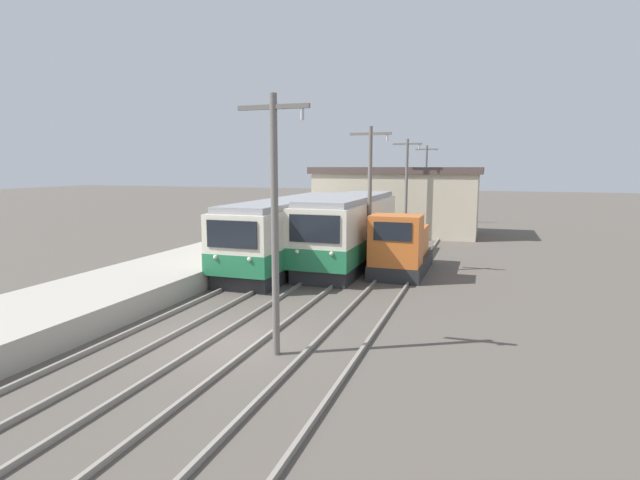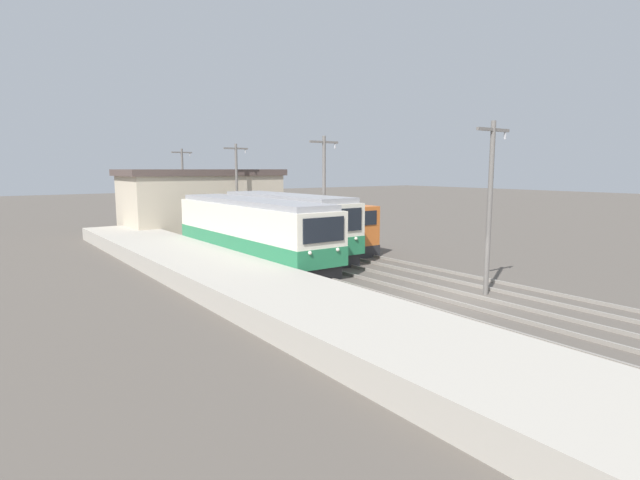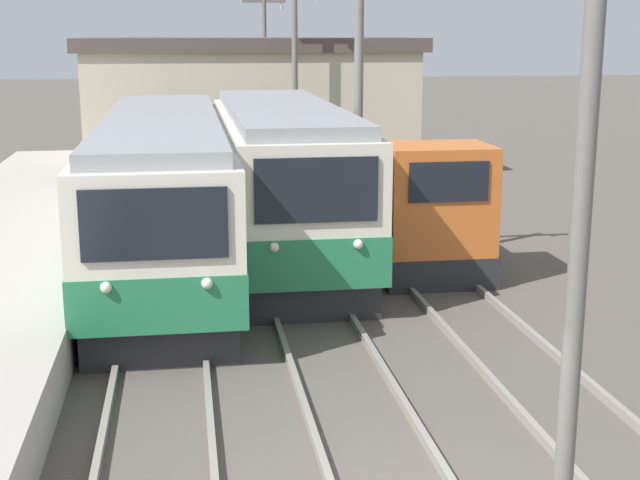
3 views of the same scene
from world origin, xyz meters
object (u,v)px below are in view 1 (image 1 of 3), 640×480
at_px(catenary_mast_far, 406,186).
at_px(shunting_locomotive, 401,249).
at_px(catenary_mast_near, 275,217).
at_px(catenary_mast_mid, 370,194).
at_px(commuter_train_center, 349,233).
at_px(commuter_train_left, 294,234).
at_px(catenary_mast_distant, 426,181).

bearing_deg(catenary_mast_far, shunting_locomotive, -82.11).
xyz_separation_m(catenary_mast_near, catenary_mast_far, (0.00, 22.61, 0.00)).
height_order(catenary_mast_mid, catenary_mast_far, same).
relative_size(commuter_train_center, shunting_locomotive, 2.01).
xyz_separation_m(commuter_train_left, catenary_mast_mid, (4.31, -1.01, 2.21)).
distance_m(commuter_train_left, catenary_mast_distant, 22.14).
bearing_deg(catenary_mast_near, catenary_mast_distant, 90.00).
distance_m(commuter_train_center, catenary_mast_distant, 20.90).
relative_size(commuter_train_left, catenary_mast_far, 1.96).
bearing_deg(catenary_mast_mid, catenary_mast_near, -90.00).
xyz_separation_m(commuter_train_center, catenary_mast_far, (1.51, 9.43, 2.15)).
height_order(catenary_mast_near, catenary_mast_distant, same).
height_order(catenary_mast_far, catenary_mast_distant, same).
distance_m(catenary_mast_mid, catenary_mast_distant, 22.61).
xyz_separation_m(catenary_mast_far, catenary_mast_distant, (0.00, 11.30, 0.00)).
bearing_deg(catenary_mast_mid, commuter_train_left, 166.84).
bearing_deg(commuter_train_center, catenary_mast_mid, -51.19).
distance_m(commuter_train_left, catenary_mast_far, 11.38).
bearing_deg(catenary_mast_mid, commuter_train_center, 128.81).
bearing_deg(shunting_locomotive, catenary_mast_mid, -160.36).
xyz_separation_m(catenary_mast_mid, catenary_mast_far, (0.00, 11.30, 0.00)).
bearing_deg(commuter_train_center, shunting_locomotive, -24.10).
bearing_deg(shunting_locomotive, commuter_train_left, 175.32).
relative_size(commuter_train_left, catenary_mast_distant, 1.96).
distance_m(catenary_mast_far, catenary_mast_distant, 11.30).
distance_m(catenary_mast_near, catenary_mast_mid, 11.30).
xyz_separation_m(commuter_train_center, shunting_locomotive, (3.00, -1.34, -0.49)).
distance_m(catenary_mast_near, catenary_mast_far, 22.61).
distance_m(catenary_mast_mid, catenary_mast_far, 11.30).
distance_m(shunting_locomotive, catenary_mast_far, 11.19).
xyz_separation_m(catenary_mast_near, catenary_mast_mid, (0.00, 11.30, 0.00)).
bearing_deg(catenary_mast_mid, catenary_mast_distant, 90.00).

